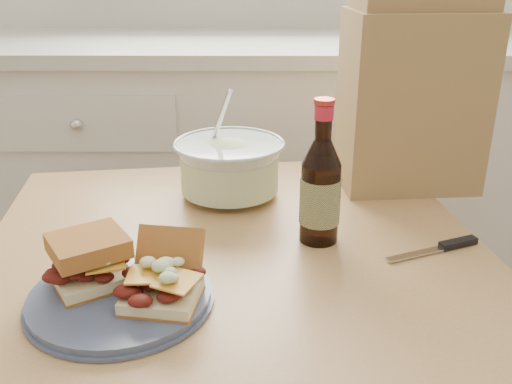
{
  "coord_description": "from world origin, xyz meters",
  "views": [
    {
      "loc": [
        0.01,
        -0.14,
        1.19
      ],
      "look_at": [
        -0.0,
        0.79,
        0.8
      ],
      "focal_mm": 40.0,
      "sensor_mm": 36.0,
      "label": 1
    }
  ],
  "objects_px": {
    "beer_bottle": "(320,190)",
    "paper_bag": "(412,101)",
    "plate": "(120,297)",
    "dining_table": "(237,303)",
    "coleslaw_bowl": "(230,169)"
  },
  "relations": [
    {
      "from": "beer_bottle",
      "to": "paper_bag",
      "type": "distance_m",
      "value": 0.36
    },
    {
      "from": "plate",
      "to": "beer_bottle",
      "type": "distance_m",
      "value": 0.38
    },
    {
      "from": "dining_table",
      "to": "plate",
      "type": "bearing_deg",
      "value": -144.0
    },
    {
      "from": "plate",
      "to": "coleslaw_bowl",
      "type": "xyz_separation_m",
      "value": [
        0.14,
        0.4,
        0.05
      ]
    },
    {
      "from": "plate",
      "to": "beer_bottle",
      "type": "relative_size",
      "value": 1.04
    },
    {
      "from": "beer_bottle",
      "to": "paper_bag",
      "type": "xyz_separation_m",
      "value": [
        0.21,
        0.27,
        0.09
      ]
    },
    {
      "from": "plate",
      "to": "paper_bag",
      "type": "distance_m",
      "value": 0.72
    },
    {
      "from": "plate",
      "to": "coleslaw_bowl",
      "type": "height_order",
      "value": "coleslaw_bowl"
    },
    {
      "from": "dining_table",
      "to": "plate",
      "type": "distance_m",
      "value": 0.25
    },
    {
      "from": "dining_table",
      "to": "coleslaw_bowl",
      "type": "distance_m",
      "value": 0.29
    },
    {
      "from": "plate",
      "to": "beer_bottle",
      "type": "xyz_separation_m",
      "value": [
        0.31,
        0.2,
        0.09
      ]
    },
    {
      "from": "beer_bottle",
      "to": "paper_bag",
      "type": "bearing_deg",
      "value": 36.52
    },
    {
      "from": "coleslaw_bowl",
      "to": "beer_bottle",
      "type": "distance_m",
      "value": 0.26
    },
    {
      "from": "dining_table",
      "to": "coleslaw_bowl",
      "type": "bearing_deg",
      "value": 87.43
    },
    {
      "from": "dining_table",
      "to": "plate",
      "type": "height_order",
      "value": "plate"
    }
  ]
}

